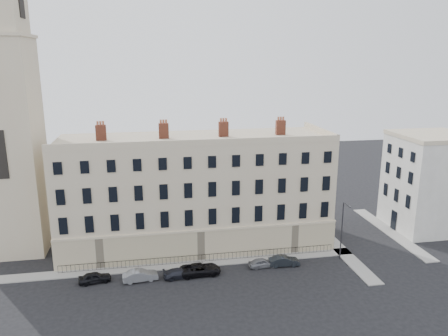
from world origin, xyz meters
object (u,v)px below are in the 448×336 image
(streetlamp, at_px, (342,228))
(car_c, at_px, (180,273))
(car_a, at_px, (95,277))
(car_b, at_px, (140,275))
(car_f, at_px, (284,261))
(car_e, at_px, (262,263))
(car_d, at_px, (201,269))

(streetlamp, bearing_deg, car_c, -170.08)
(car_a, relative_size, car_c, 0.94)
(car_b, xyz_separation_m, car_f, (17.73, 0.69, -0.04))
(car_e, xyz_separation_m, streetlamp, (10.49, 0.21, 3.74))
(car_c, xyz_separation_m, car_f, (13.14, 0.75, 0.06))
(car_c, bearing_deg, car_a, 80.45)
(car_c, height_order, streetlamp, streetlamp)
(car_c, distance_m, car_e, 10.37)
(car_c, relative_size, car_f, 1.02)
(streetlamp, bearing_deg, car_d, -170.65)
(car_a, xyz_separation_m, car_f, (22.92, 0.17, 0.01))
(car_a, bearing_deg, car_c, -102.55)
(car_a, height_order, car_c, car_a)
(car_d, height_order, streetlamp, streetlamp)
(car_f, distance_m, streetlamp, 8.53)
(car_e, relative_size, streetlamp, 0.44)
(car_c, xyz_separation_m, car_e, (10.34, 0.85, 0.01))
(car_f, height_order, streetlamp, streetlamp)
(car_d, distance_m, car_e, 7.81)
(car_b, distance_m, car_c, 4.59)
(car_b, relative_size, car_e, 1.20)
(car_d, relative_size, car_e, 1.44)
(car_c, bearing_deg, car_e, -91.39)
(car_a, bearing_deg, car_f, -98.68)
(car_e, bearing_deg, car_a, 86.57)
(car_c, relative_size, streetlamp, 0.50)
(car_b, distance_m, car_e, 14.95)
(car_c, bearing_deg, car_b, 83.14)
(car_a, distance_m, car_b, 5.22)
(car_a, distance_m, car_c, 9.80)
(car_b, bearing_deg, streetlamp, -93.85)
(car_d, relative_size, streetlamp, 0.63)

